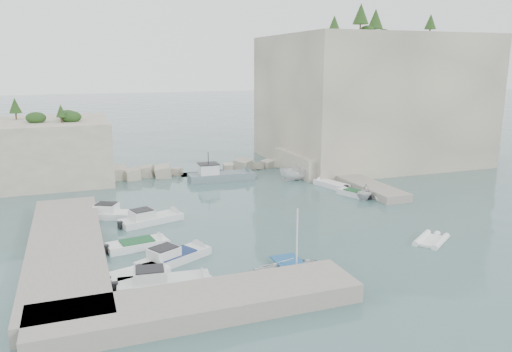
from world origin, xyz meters
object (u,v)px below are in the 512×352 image
object	(u,v)px
tender_east_b	(354,196)
tender_east_d	(299,180)
motorboat_c	(137,248)
motorboat_f	(165,287)
work_boat	(221,180)
motorboat_a	(116,218)
motorboat_d	(174,262)
tender_east_a	(367,199)
tender_east_c	(331,187)
motorboat_e	(138,278)
inflatable_dinghy	(431,242)
rowboat	(296,275)
motorboat_b	(151,222)

from	to	relation	value
tender_east_b	tender_east_d	xyz separation A→B (m)	(-2.14, 8.68, 0.00)
motorboat_c	tender_east_b	world-z (taller)	same
motorboat_f	work_boat	world-z (taller)	work_boat
motorboat_a	motorboat_d	xyz separation A→B (m)	(2.89, -11.76, 0.00)
motorboat_c	tender_east_d	distance (m)	26.25
motorboat_a	tender_east_d	bearing A→B (deg)	46.34
tender_east_a	motorboat_f	bearing A→B (deg)	99.67
motorboat_c	motorboat_d	bearing A→B (deg)	-68.40
tender_east_b	tender_east_c	xyz separation A→B (m)	(-0.29, 4.30, 0.00)
motorboat_e	tender_east_a	distance (m)	26.74
motorboat_a	inflatable_dinghy	world-z (taller)	motorboat_a
motorboat_e	tender_east_c	world-z (taller)	same
motorboat_a	motorboat_e	bearing A→B (deg)	-62.74
motorboat_d	rowboat	xyz separation A→B (m)	(7.00, -5.00, 0.00)
tender_east_c	work_boat	distance (m)	12.86
motorboat_d	inflatable_dinghy	size ratio (longest dim) A/B	1.61
inflatable_dinghy	tender_east_b	bearing A→B (deg)	48.61
tender_east_b	tender_east_d	distance (m)	8.94
motorboat_b	motorboat_e	size ratio (longest dim) A/B	1.41
motorboat_a	motorboat_e	xyz separation A→B (m)	(0.21, -13.66, 0.00)
rowboat	inflatable_dinghy	world-z (taller)	rowboat
motorboat_a	motorboat_c	size ratio (longest dim) A/B	1.28
tender_east_a	tender_east_b	bearing A→B (deg)	4.54
motorboat_d	tender_east_c	size ratio (longest dim) A/B	1.25
motorboat_d	motorboat_e	size ratio (longest dim) A/B	1.43
motorboat_c	work_boat	xyz separation A→B (m)	(12.10, 19.11, 0.00)
motorboat_f	rowboat	distance (m)	8.41
motorboat_a	motorboat_b	world-z (taller)	same
work_boat	motorboat_f	bearing A→B (deg)	-111.20
inflatable_dinghy	tender_east_b	world-z (taller)	tender_east_b
motorboat_b	motorboat_f	size ratio (longest dim) A/B	0.96
work_boat	motorboat_c	bearing A→B (deg)	-120.23
tender_east_b	inflatable_dinghy	bearing A→B (deg)	152.89
tender_east_a	work_boat	xyz separation A→B (m)	(-11.45, 13.12, 0.00)
motorboat_e	inflatable_dinghy	distance (m)	21.97
motorboat_a	motorboat_d	distance (m)	12.10
motorboat_a	tender_east_a	world-z (taller)	tender_east_a
tender_east_d	work_boat	size ratio (longest dim) A/B	0.60
motorboat_a	tender_east_a	bearing A→B (deg)	21.13
motorboat_a	work_boat	bearing A→B (deg)	66.44
motorboat_a	motorboat_b	bearing A→B (deg)	-15.22
inflatable_dinghy	tender_east_d	world-z (taller)	tender_east_d
rowboat	tender_east_b	distance (m)	21.10
motorboat_d	tender_east_b	world-z (taller)	motorboat_d
motorboat_f	tender_east_d	xyz separation A→B (m)	(20.04, 23.39, 0.00)
motorboat_f	work_boat	bearing A→B (deg)	73.01
motorboat_b	rowboat	bearing A→B (deg)	-80.96
tender_east_c	motorboat_b	bearing A→B (deg)	90.10
tender_east_b	tender_east_c	bearing A→B (deg)	-16.73
tender_east_b	motorboat_e	bearing A→B (deg)	97.98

